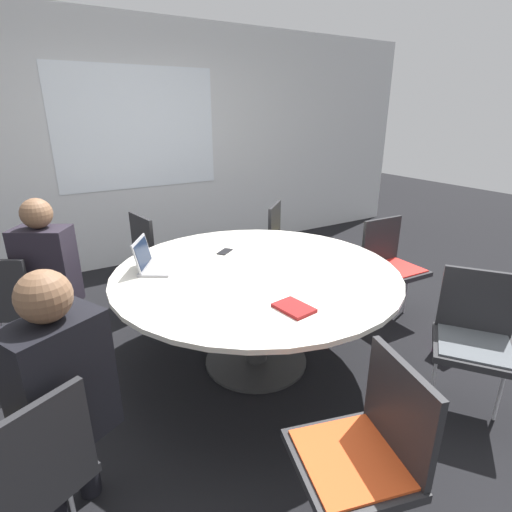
# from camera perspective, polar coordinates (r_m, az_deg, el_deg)

# --- Properties ---
(ground_plane) EXTENTS (16.00, 16.00, 0.00)m
(ground_plane) POSITION_cam_1_polar(r_m,az_deg,el_deg) (3.06, 0.00, -14.75)
(ground_plane) COLOR black
(wall_back) EXTENTS (8.00, 0.07, 2.70)m
(wall_back) POSITION_cam_1_polar(r_m,az_deg,el_deg) (4.87, -16.35, 14.74)
(wall_back) COLOR silver
(wall_back) RESTS_ON ground_plane
(conference_table) EXTENTS (1.92, 1.92, 0.73)m
(conference_table) POSITION_cam_1_polar(r_m,az_deg,el_deg) (2.75, 0.00, -4.19)
(conference_table) COLOR #333333
(conference_table) RESTS_ON ground_plane
(chair_0) EXTENTS (0.60, 0.59, 0.87)m
(chair_0) POSITION_cam_1_polar(r_m,az_deg,el_deg) (3.22, -31.40, -5.43)
(chair_0) COLOR #262628
(chair_0) RESTS_ON ground_plane
(chair_1) EXTENTS (0.58, 0.57, 0.87)m
(chair_1) POSITION_cam_1_polar(r_m,az_deg,el_deg) (1.83, -30.54, -25.48)
(chair_1) COLOR #262628
(chair_1) RESTS_ON ground_plane
(chair_2) EXTENTS (0.52, 0.54, 0.87)m
(chair_2) POSITION_cam_1_polar(r_m,az_deg,el_deg) (1.78, 15.50, -24.56)
(chair_2) COLOR #262628
(chair_2) RESTS_ON ground_plane
(chair_3) EXTENTS (0.60, 0.60, 0.87)m
(chair_3) POSITION_cam_1_polar(r_m,az_deg,el_deg) (2.71, 28.82, -9.52)
(chair_3) COLOR #262628
(chair_3) RESTS_ON ground_plane
(chair_4) EXTENTS (0.46, 0.44, 0.87)m
(chair_4) POSITION_cam_1_polar(r_m,az_deg,el_deg) (3.65, 18.62, -0.60)
(chair_4) COLOR #262628
(chair_4) RESTS_ON ground_plane
(chair_5) EXTENTS (0.61, 0.61, 0.87)m
(chair_5) POSITION_cam_1_polar(r_m,az_deg,el_deg) (4.05, 4.39, 2.46)
(chair_5) COLOR #262628
(chair_5) RESTS_ON ground_plane
(chair_6) EXTENTS (0.48, 0.50, 0.87)m
(chair_6) POSITION_cam_1_polar(r_m,az_deg,el_deg) (3.84, -14.05, 0.88)
(chair_6) COLOR #262628
(chair_6) RESTS_ON ground_plane
(person_0) EXTENTS (0.42, 0.38, 1.22)m
(person_0) POSITION_cam_1_polar(r_m,az_deg,el_deg) (3.09, -27.50, -1.79)
(person_0) COLOR #231E28
(person_0) RESTS_ON ground_plane
(person_1) EXTENTS (0.42, 0.36, 1.22)m
(person_1) POSITION_cam_1_polar(r_m,az_deg,el_deg) (1.85, -26.18, -16.44)
(person_1) COLOR black
(person_1) RESTS_ON ground_plane
(laptop) EXTENTS (0.34, 0.36, 0.21)m
(laptop) POSITION_cam_1_polar(r_m,az_deg,el_deg) (2.79, -14.77, -0.79)
(laptop) COLOR #99999E
(laptop) RESTS_ON conference_table
(spiral_notebook) EXTENTS (0.18, 0.23, 0.02)m
(spiral_notebook) POSITION_cam_1_polar(r_m,az_deg,el_deg) (2.19, 5.43, -7.39)
(spiral_notebook) COLOR maroon
(spiral_notebook) RESTS_ON conference_table
(cell_phone) EXTENTS (0.15, 0.14, 0.01)m
(cell_phone) POSITION_cam_1_polar(r_m,az_deg,el_deg) (3.05, -4.48, 0.63)
(cell_phone) COLOR black
(cell_phone) RESTS_ON conference_table
(handbag) EXTENTS (0.36, 0.16, 0.28)m
(handbag) POSITION_cam_1_polar(r_m,az_deg,el_deg) (3.48, 26.93, -9.85)
(handbag) COLOR #661E56
(handbag) RESTS_ON ground_plane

